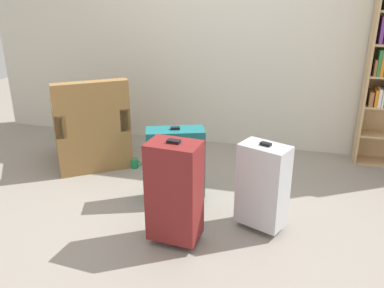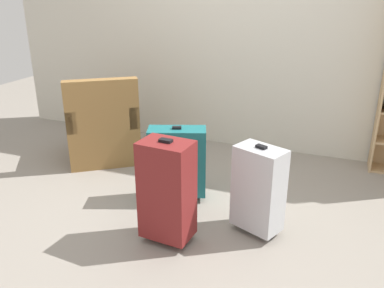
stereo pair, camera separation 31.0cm
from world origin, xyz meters
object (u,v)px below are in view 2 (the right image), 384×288
(suitcase_teal, at_px, (177,162))
(suitcase_silver, at_px, (258,189))
(suitcase_dark_red, at_px, (167,190))
(mug, at_px, (143,161))
(armchair, at_px, (103,130))

(suitcase_teal, bearing_deg, suitcase_silver, -20.34)
(suitcase_dark_red, distance_m, suitcase_silver, 0.66)
(mug, xyz_separation_m, suitcase_teal, (0.59, -0.50, 0.29))
(suitcase_dark_red, xyz_separation_m, suitcase_teal, (-0.18, 0.60, -0.06))
(armchair, xyz_separation_m, suitcase_silver, (1.81, -0.81, 0.04))
(suitcase_teal, bearing_deg, suitcase_dark_red, -73.66)
(armchair, bearing_deg, suitcase_silver, -24.21)
(mug, distance_m, suitcase_dark_red, 1.39)
(suitcase_dark_red, bearing_deg, armchair, 137.43)
(armchair, distance_m, suitcase_dark_red, 1.69)
(suitcase_silver, bearing_deg, armchair, 155.79)
(suitcase_dark_red, xyz_separation_m, suitcase_silver, (0.57, 0.33, -0.04))
(suitcase_silver, bearing_deg, mug, 149.75)
(suitcase_dark_red, bearing_deg, mug, 124.75)
(armchair, distance_m, mug, 0.55)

